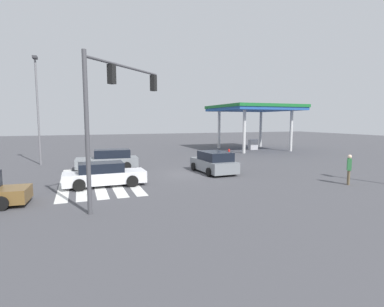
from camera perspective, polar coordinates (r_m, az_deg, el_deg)
name	(u,v)px	position (r m, az deg, el deg)	size (l,w,h in m)	color
ground_plane	(192,174)	(21.38, 0.00, -3.90)	(128.28, 128.28, 0.00)	#47474C
crosswalk_markings	(97,180)	(20.07, -17.57, -4.87)	(10.10, 4.40, 0.01)	silver
traffic_signal_mast	(112,101)	(13.74, -15.01, 9.58)	(3.88, 3.88, 6.51)	#47474C
car_0	(109,160)	(24.30, -15.59, -1.15)	(2.30, 4.76, 1.54)	gray
car_1	(104,175)	(18.11, -16.43, -3.89)	(2.00, 4.62, 1.38)	silver
car_2	(214,162)	(21.83, 4.18, -1.72)	(4.35, 2.29, 1.56)	gray
gas_station_canopy	(254,109)	(39.71, 11.69, 8.22)	(9.67, 9.67, 5.73)	#23519E
pedestrian	(349,168)	(19.95, 27.74, -2.43)	(0.41, 0.40, 1.79)	brown
street_light_pole_a	(37,102)	(28.69, -27.37, 8.76)	(0.80, 0.36, 9.09)	slate
fire_hydrant	(229,153)	(31.27, 7.05, 0.09)	(0.22, 0.22, 0.86)	red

